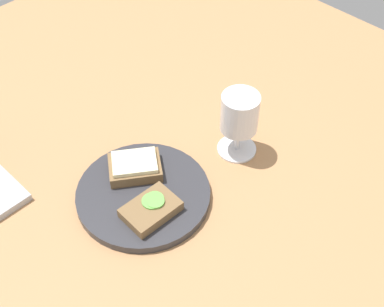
# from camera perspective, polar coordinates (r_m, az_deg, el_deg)

# --- Properties ---
(wooden_table) EXTENTS (1.40, 1.40, 0.03)m
(wooden_table) POSITION_cam_1_polar(r_m,az_deg,el_deg) (0.98, -3.84, -3.01)
(wooden_table) COLOR #B27F51
(wooden_table) RESTS_ON ground
(plate) EXTENTS (0.23, 0.23, 0.02)m
(plate) POSITION_cam_1_polar(r_m,az_deg,el_deg) (0.93, -5.21, -4.36)
(plate) COLOR #333338
(plate) RESTS_ON wooden_table
(sandwich_with_cucumber) EXTENTS (0.09, 0.07, 0.02)m
(sandwich_with_cucumber) POSITION_cam_1_polar(r_m,az_deg,el_deg) (0.89, -4.38, -5.89)
(sandwich_with_cucumber) COLOR brown
(sandwich_with_cucumber) RESTS_ON plate
(sandwich_with_cheese) EXTENTS (0.11, 0.11, 0.03)m
(sandwich_with_cheese) POSITION_cam_1_polar(r_m,az_deg,el_deg) (0.95, -6.11, -1.37)
(sandwich_with_cheese) COLOR brown
(sandwich_with_cheese) RESTS_ON plate
(wine_glass) EXTENTS (0.07, 0.07, 0.13)m
(wine_glass) POSITION_cam_1_polar(r_m,az_deg,el_deg) (0.96, 5.08, 3.94)
(wine_glass) COLOR white
(wine_glass) RESTS_ON wooden_table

